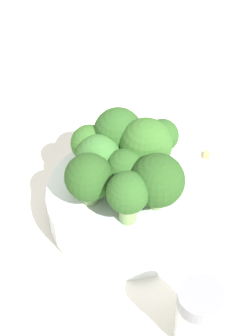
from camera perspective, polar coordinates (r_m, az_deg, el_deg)
name	(u,v)px	position (r m, az deg, el deg)	size (l,w,h in m)	color
ground_plane	(126,215)	(0.57, 0.00, -4.75)	(3.00, 3.00, 0.00)	silver
bowl	(126,203)	(0.56, 0.00, -3.57)	(0.16, 0.16, 0.04)	silver
broccoli_floret_0	(127,171)	(0.53, 0.08, -0.28)	(0.04, 0.04, 0.05)	#8EB770
broccoli_floret_1	(89,178)	(0.52, -3.80, -1.03)	(0.05, 0.05, 0.06)	#7A9E5B
broccoli_floret_2	(128,195)	(0.50, 0.18, -2.72)	(0.04, 0.04, 0.06)	#7A9E5B
broccoli_floret_3	(162,138)	(0.56, 3.68, 3.02)	(0.03, 0.03, 0.05)	#8EB770
broccoli_floret_4	(99,158)	(0.54, -2.73, 1.02)	(0.04, 0.04, 0.05)	#84AD66
broccoli_floret_5	(157,181)	(0.51, 3.22, -1.33)	(0.05, 0.05, 0.06)	#84AD66
broccoli_floret_6	(118,133)	(0.55, -0.81, 3.57)	(0.05, 0.05, 0.06)	#84AD66
broccoli_floret_7	(91,143)	(0.56, -3.59, 2.54)	(0.04, 0.04, 0.04)	#8EB770
broccoli_floret_8	(146,145)	(0.54, 2.04, 2.35)	(0.05, 0.05, 0.06)	#84AD66
pepper_shaker	(198,315)	(0.48, 7.31, -14.62)	(0.04, 0.04, 0.07)	silver
almond_crumb_0	(204,152)	(0.63, 7.97, 1.66)	(0.01, 0.01, 0.01)	tan
almond_crumb_1	(95,143)	(0.64, -3.13, 2.58)	(0.01, 0.00, 0.01)	#AD7F4C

